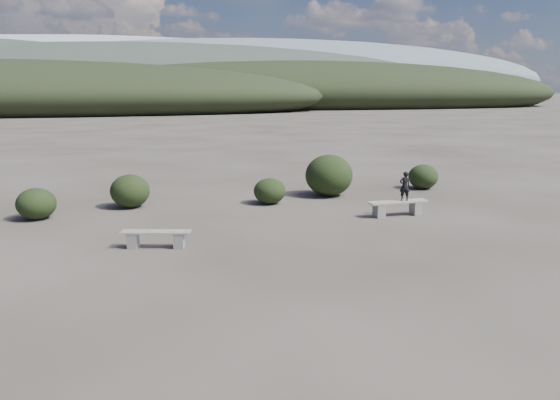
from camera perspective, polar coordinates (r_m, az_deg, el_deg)
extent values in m
plane|color=#312B26|center=(10.26, 1.30, -9.98)|extent=(1200.00, 1200.00, 0.00)
cube|color=slate|center=(13.67, -15.09, -4.08)|extent=(0.30, 0.37, 0.37)
cube|color=slate|center=(13.42, -10.49, -4.16)|extent=(0.30, 0.37, 0.37)
cube|color=gray|center=(13.48, -12.85, -3.27)|extent=(1.71, 0.74, 0.05)
cube|color=slate|center=(16.58, 10.31, -1.09)|extent=(0.28, 0.38, 0.41)
cube|color=slate|center=(17.18, 14.00, -0.82)|extent=(0.28, 0.38, 0.41)
cube|color=gray|center=(16.83, 12.22, -0.18)|extent=(1.88, 0.50, 0.05)
imported|color=black|center=(16.84, 12.90, 1.43)|extent=(0.35, 0.26, 0.89)
ellipsoid|color=black|center=(17.58, -24.12, -0.35)|extent=(1.14, 1.14, 0.93)
ellipsoid|color=black|center=(18.31, -15.40, 0.91)|extent=(1.26, 1.26, 1.08)
ellipsoid|color=black|center=(18.25, -1.09, 0.95)|extent=(1.08, 1.08, 0.86)
ellipsoid|color=black|center=(19.67, 5.14, 2.59)|extent=(1.70, 1.70, 1.49)
ellipsoid|color=black|center=(21.74, 14.73, 2.37)|extent=(1.13, 1.13, 0.94)
ellipsoid|color=black|center=(101.76, -26.86, 9.60)|extent=(110.00, 40.00, 12.00)
ellipsoid|color=black|center=(124.98, 3.85, 11.09)|extent=(120.00, 44.00, 14.00)
ellipsoid|color=#2C352B|center=(169.26, -13.10, 11.66)|extent=(190.00, 64.00, 24.00)
ellipsoid|color=slate|center=(317.67, -0.49, 12.50)|extent=(340.00, 110.00, 44.00)
ellipsoid|color=#949BA7|center=(410.25, -17.92, 12.09)|extent=(460.00, 140.00, 56.00)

